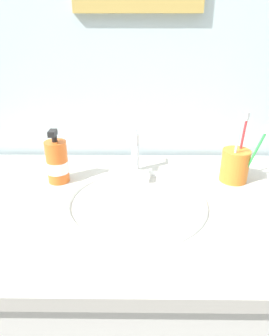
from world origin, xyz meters
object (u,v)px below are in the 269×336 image
(toothbrush_green, at_px, (255,151))
(soap_dispenser, at_px, (57,162))
(toothbrush_cup, at_px, (234,166))
(toothbrush_white, at_px, (236,146))
(toothbrush_red, at_px, (242,142))
(faucet, at_px, (135,153))

(toothbrush_green, height_order, soap_dispenser, toothbrush_green)
(toothbrush_cup, height_order, soap_dispenser, soap_dispenser)
(toothbrush_white, distance_m, toothbrush_red, 0.05)
(toothbrush_white, bearing_deg, toothbrush_cup, 61.90)
(toothbrush_white, xyz_separation_m, soap_dispenser, (-0.52, 0.01, -0.06))
(toothbrush_cup, bearing_deg, soap_dispenser, -178.90)
(faucet, distance_m, toothbrush_cup, 0.31)
(faucet, bearing_deg, soap_dispenser, -166.12)
(toothbrush_cup, bearing_deg, faucet, 171.07)
(toothbrush_cup, bearing_deg, toothbrush_white, -118.10)
(toothbrush_white, bearing_deg, toothbrush_green, -11.29)
(toothbrush_red, relative_size, soap_dispenser, 1.22)
(toothbrush_cup, relative_size, toothbrush_red, 0.49)
(faucet, xyz_separation_m, toothbrush_red, (0.32, -0.03, 0.05))
(toothbrush_green, bearing_deg, faucet, 167.09)
(soap_dispenser, bearing_deg, toothbrush_white, -1.14)
(faucet, xyz_separation_m, toothbrush_white, (0.29, -0.07, 0.05))
(toothbrush_cup, height_order, toothbrush_red, toothbrush_red)
(faucet, height_order, soap_dispenser, soap_dispenser)
(toothbrush_white, relative_size, soap_dispenser, 1.25)
(faucet, height_order, toothbrush_green, toothbrush_green)
(soap_dispenser, bearing_deg, toothbrush_green, -2.09)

